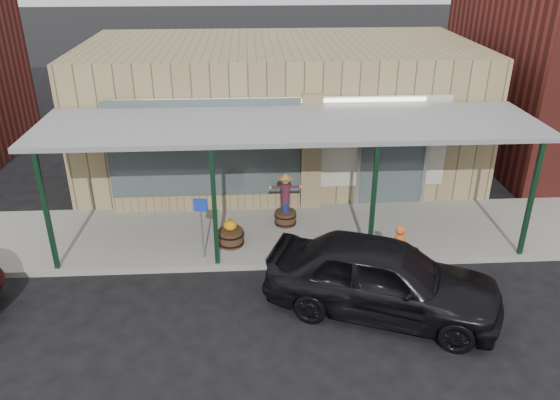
{
  "coord_description": "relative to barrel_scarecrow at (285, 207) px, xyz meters",
  "views": [
    {
      "loc": [
        -0.97,
        -8.88,
        7.02
      ],
      "look_at": [
        -0.3,
        2.6,
        1.53
      ],
      "focal_mm": 35.0,
      "sensor_mm": 36.0,
      "label": 1
    }
  ],
  "objects": [
    {
      "name": "ground",
      "position": [
        0.07,
        -4.0,
        -0.64
      ],
      "size": [
        120.0,
        120.0,
        0.0
      ],
      "primitive_type": "plane",
      "color": "black",
      "rests_on": "ground"
    },
    {
      "name": "storefront",
      "position": [
        0.07,
        4.16,
        1.45
      ],
      "size": [
        12.0,
        6.25,
        4.2
      ],
      "color": "#97885C",
      "rests_on": "ground"
    },
    {
      "name": "barrel_scarecrow",
      "position": [
        0.0,
        0.0,
        0.0
      ],
      "size": [
        0.86,
        0.72,
        1.46
      ],
      "rotation": [
        0.0,
        0.0,
        -0.34
      ],
      "color": "#48311C",
      "rests_on": "sidewalk"
    },
    {
      "name": "handicap_sign",
      "position": [
        -2.07,
        -1.6,
        0.51
      ],
      "size": [
        0.32,
        0.08,
        1.56
      ],
      "rotation": [
        0.0,
        0.0,
        -0.19
      ],
      "color": "gray",
      "rests_on": "sidewalk"
    },
    {
      "name": "barrel_pumpkin",
      "position": [
        -1.43,
        -1.02,
        -0.23
      ],
      "size": [
        0.73,
        0.73,
        0.74
      ],
      "rotation": [
        0.0,
        0.0,
        -0.2
      ],
      "color": "#48311C",
      "rests_on": "sidewalk"
    },
    {
      "name": "parked_sedan",
      "position": [
        1.74,
        -3.67,
        0.17
      ],
      "size": [
        5.13,
        3.53,
        1.62
      ],
      "rotation": [
        0.0,
        0.0,
        1.19
      ],
      "color": "black",
      "rests_on": "ground"
    },
    {
      "name": "sidewalk",
      "position": [
        0.07,
        -0.4,
        -0.57
      ],
      "size": [
        40.0,
        3.2,
        0.15
      ],
      "primitive_type": "cube",
      "color": "gray",
      "rests_on": "ground"
    },
    {
      "name": "block_buildings_near",
      "position": [
        2.08,
        5.2,
        3.12
      ],
      "size": [
        61.0,
        8.0,
        8.0
      ],
      "color": "maroon",
      "rests_on": "ground"
    },
    {
      "name": "awning",
      "position": [
        0.07,
        -0.44,
        2.37
      ],
      "size": [
        12.0,
        3.0,
        3.04
      ],
      "color": "slate",
      "rests_on": "ground"
    }
  ]
}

